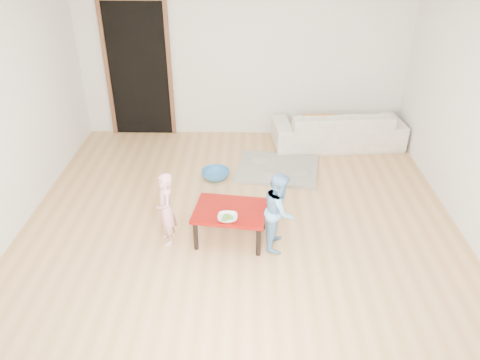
{
  "coord_description": "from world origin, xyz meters",
  "views": [
    {
      "loc": [
        0.08,
        -4.53,
        3.15
      ],
      "look_at": [
        0.0,
        -0.2,
        0.65
      ],
      "focal_mm": 35.0,
      "sensor_mm": 36.0,
      "label": 1
    }
  ],
  "objects_px": {
    "sofa": "(338,128)",
    "child_blue": "(280,211)",
    "bowl": "(228,218)",
    "basin": "(216,174)",
    "child_pink": "(166,209)",
    "red_table": "(231,224)"
  },
  "relations": [
    {
      "from": "sofa",
      "to": "bowl",
      "type": "distance_m",
      "value": 3.05
    },
    {
      "from": "bowl",
      "to": "child_blue",
      "type": "relative_size",
      "value": 0.23
    },
    {
      "from": "red_table",
      "to": "bowl",
      "type": "xyz_separation_m",
      "value": [
        -0.02,
        -0.2,
        0.22
      ]
    },
    {
      "from": "child_pink",
      "to": "basin",
      "type": "bearing_deg",
      "value": 142.47
    },
    {
      "from": "bowl",
      "to": "basin",
      "type": "relative_size",
      "value": 0.54
    },
    {
      "from": "red_table",
      "to": "child_blue",
      "type": "xyz_separation_m",
      "value": [
        0.52,
        -0.09,
        0.24
      ]
    },
    {
      "from": "sofa",
      "to": "child_pink",
      "type": "bearing_deg",
      "value": 42.54
    },
    {
      "from": "red_table",
      "to": "bowl",
      "type": "bearing_deg",
      "value": -96.36
    },
    {
      "from": "sofa",
      "to": "basin",
      "type": "distance_m",
      "value": 2.11
    },
    {
      "from": "sofa",
      "to": "child_pink",
      "type": "height_order",
      "value": "child_pink"
    },
    {
      "from": "sofa",
      "to": "child_blue",
      "type": "bearing_deg",
      "value": 62.16
    },
    {
      "from": "red_table",
      "to": "child_blue",
      "type": "height_order",
      "value": "child_blue"
    },
    {
      "from": "sofa",
      "to": "child_blue",
      "type": "relative_size",
      "value": 2.23
    },
    {
      "from": "child_pink",
      "to": "child_blue",
      "type": "bearing_deg",
      "value": 67.98
    },
    {
      "from": "red_table",
      "to": "bowl",
      "type": "distance_m",
      "value": 0.29
    },
    {
      "from": "child_pink",
      "to": "basin",
      "type": "height_order",
      "value": "child_pink"
    },
    {
      "from": "bowl",
      "to": "basin",
      "type": "bearing_deg",
      "value": 98.52
    },
    {
      "from": "child_pink",
      "to": "basin",
      "type": "distance_m",
      "value": 1.51
    },
    {
      "from": "sofa",
      "to": "basin",
      "type": "relative_size",
      "value": 5.19
    },
    {
      "from": "bowl",
      "to": "child_pink",
      "type": "height_order",
      "value": "child_pink"
    },
    {
      "from": "bowl",
      "to": "child_pink",
      "type": "xyz_separation_m",
      "value": [
        -0.66,
        0.14,
        0.01
      ]
    },
    {
      "from": "child_blue",
      "to": "basin",
      "type": "distance_m",
      "value": 1.67
    }
  ]
}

